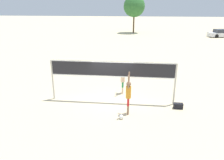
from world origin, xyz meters
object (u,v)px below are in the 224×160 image
Objects in this scene: tree_left_cluster at (134,6)px; player_spiker at (128,93)px; parked_car_near at (221,34)px; gear_bag at (178,106)px; player_blocker at (123,78)px; volleyball at (121,117)px; volleyball_net at (112,72)px.

player_spiker is at bearing -89.27° from tree_left_cluster.
tree_left_cluster is (-15.97, 4.60, 4.63)m from parked_car_near.
gear_bag is 35.53m from tree_left_cluster.
tree_left_cluster reaches higher than player_blocker.
parked_car_near is (16.00, 28.50, -0.42)m from player_blocker.
player_blocker is at bearing 150.05° from gear_bag.
parked_car_near is (12.70, 30.41, 0.47)m from gear_bag.
parked_car_near is (15.84, 31.97, 0.51)m from volleyball.
tree_left_cluster reaches higher than volleyball.
parked_car_near is at bearing -26.32° from player_spiker.
player_blocker is 3.92m from gear_bag.
player_spiker is 9.88× the size of volleyball.
parked_car_near is 17.25m from tree_left_cluster.
volleyball_net reaches higher than parked_car_near.
player_blocker is 0.27× the size of tree_left_cluster.
volleyball is 35.68m from parked_car_near.
tree_left_cluster reaches higher than gear_bag.
volleyball_net is 34.64m from tree_left_cluster.
gear_bag reaches higher than volleyball.
player_spiker is 0.31× the size of tree_left_cluster.
player_blocker is 0.40× the size of parked_car_near.
volleyball_net is 31.94× the size of volleyball.
tree_left_cluster is at bearing 89.03° from volleyball_net.
player_blocker is at bearing -90.05° from tree_left_cluster.
volleyball is at bearing -128.95° from parked_car_near.
player_blocker is (0.56, 1.37, -0.81)m from volleyball_net.
player_blocker is 3.59m from volleyball.
parked_car_near reaches higher than volleyball.
player_spiker is 3.16m from gear_bag.
volleyball_net is 3.23× the size of player_spiker.
volleyball_net is at bearing 108.99° from volleyball.
tree_left_cluster reaches higher than player_spiker.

